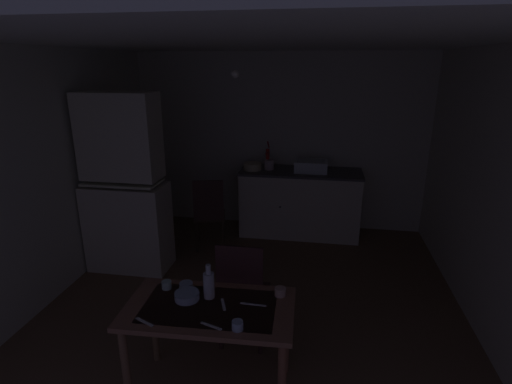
% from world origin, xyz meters
% --- Properties ---
extents(ground_plane, '(5.23, 5.23, 0.00)m').
position_xyz_m(ground_plane, '(0.00, 0.00, 0.00)').
color(ground_plane, brown).
extents(wall_back, '(4.22, 0.10, 2.50)m').
position_xyz_m(wall_back, '(0.00, 2.16, 1.25)').
color(wall_back, beige).
rests_on(wall_back, ground).
extents(wall_left, '(0.10, 4.33, 2.50)m').
position_xyz_m(wall_left, '(-2.11, 0.00, 1.25)').
color(wall_left, beige).
rests_on(wall_left, ground).
extents(wall_right, '(0.10, 4.33, 2.50)m').
position_xyz_m(wall_right, '(2.11, 0.00, 1.25)').
color(wall_right, beige).
rests_on(wall_right, ground).
extents(ceiling_slab, '(4.22, 4.33, 0.10)m').
position_xyz_m(ceiling_slab, '(0.00, 0.00, 2.55)').
color(ceiling_slab, silver).
extents(hutch_cabinet, '(0.92, 0.46, 2.05)m').
position_xyz_m(hutch_cabinet, '(-1.58, 0.47, 0.96)').
color(hutch_cabinet, beige).
rests_on(hutch_cabinet, ground).
extents(counter_cabinet, '(1.67, 0.64, 0.93)m').
position_xyz_m(counter_cabinet, '(0.34, 1.79, 0.46)').
color(counter_cabinet, beige).
rests_on(counter_cabinet, ground).
extents(sink_basin, '(0.44, 0.34, 0.15)m').
position_xyz_m(sink_basin, '(0.47, 1.79, 1.00)').
color(sink_basin, white).
rests_on(sink_basin, counter_cabinet).
extents(hand_pump, '(0.05, 0.27, 0.39)m').
position_xyz_m(hand_pump, '(-0.13, 1.84, 1.10)').
color(hand_pump, '#B21E19').
rests_on(hand_pump, counter_cabinet).
extents(mixing_bowl_counter, '(0.25, 0.25, 0.09)m').
position_xyz_m(mixing_bowl_counter, '(-0.33, 1.74, 0.97)').
color(mixing_bowl_counter, beige).
rests_on(mixing_bowl_counter, counter_cabinet).
extents(stoneware_crock, '(0.13, 0.13, 0.14)m').
position_xyz_m(stoneware_crock, '(-0.10, 1.80, 0.99)').
color(stoneware_crock, beige).
rests_on(stoneware_crock, counter_cabinet).
extents(dining_table, '(1.20, 0.69, 0.72)m').
position_xyz_m(dining_table, '(-0.12, -1.23, 0.62)').
color(dining_table, brown).
rests_on(dining_table, ground).
extents(chair_far_side, '(0.40, 0.40, 0.98)m').
position_xyz_m(chair_far_side, '(0.01, -0.68, 0.52)').
color(chair_far_side, '#3B221D').
rests_on(chair_far_side, ground).
extents(chair_by_counter, '(0.49, 0.49, 0.97)m').
position_xyz_m(chair_by_counter, '(-0.78, 1.10, 0.50)').
color(chair_by_counter, '#38281A').
rests_on(chair_by_counter, ground).
extents(serving_bowl_wide, '(0.10, 0.10, 0.04)m').
position_xyz_m(serving_bowl_wide, '(-0.36, -1.02, 0.74)').
color(serving_bowl_wide, '#9EB2C6').
rests_on(serving_bowl_wide, dining_table).
extents(soup_bowl_small, '(0.18, 0.18, 0.05)m').
position_xyz_m(soup_bowl_small, '(-0.30, -1.17, 0.75)').
color(soup_bowl_small, '#9EB2C6').
rests_on(soup_bowl_small, dining_table).
extents(teacup_mint, '(0.07, 0.07, 0.06)m').
position_xyz_m(teacup_mint, '(0.13, -1.44, 0.75)').
color(teacup_mint, '#9EB2C6').
rests_on(teacup_mint, dining_table).
extents(mug_dark, '(0.07, 0.07, 0.06)m').
position_xyz_m(mug_dark, '(-0.50, -1.05, 0.75)').
color(mug_dark, '#ADD1C1').
rests_on(mug_dark, dining_table).
extents(teacup_cream, '(0.08, 0.08, 0.06)m').
position_xyz_m(teacup_cream, '(0.36, -1.01, 0.75)').
color(teacup_cream, tan).
rests_on(teacup_cream, dining_table).
extents(glass_bottle, '(0.08, 0.08, 0.26)m').
position_xyz_m(glass_bottle, '(-0.15, -1.12, 0.83)').
color(glass_bottle, '#B7BCC1').
rests_on(glass_bottle, dining_table).
extents(table_knife, '(0.19, 0.02, 0.00)m').
position_xyz_m(table_knife, '(0.18, -1.16, 0.73)').
color(table_knife, silver).
rests_on(table_knife, dining_table).
extents(teaspoon_near_bowl, '(0.07, 0.14, 0.00)m').
position_xyz_m(teaspoon_near_bowl, '(-0.03, -1.19, 0.73)').
color(teaspoon_near_bowl, beige).
rests_on(teaspoon_near_bowl, dining_table).
extents(teaspoon_by_cup, '(0.15, 0.08, 0.00)m').
position_xyz_m(teaspoon_by_cup, '(-0.48, -1.47, 0.73)').
color(teaspoon_by_cup, beige).
rests_on(teaspoon_by_cup, dining_table).
extents(serving_spoon, '(0.16, 0.07, 0.00)m').
position_xyz_m(serving_spoon, '(-0.04, -1.44, 0.73)').
color(serving_spoon, beige).
rests_on(serving_spoon, dining_table).
extents(pendant_bulb, '(0.08, 0.08, 0.08)m').
position_xyz_m(pendant_bulb, '(-0.24, 0.33, 2.24)').
color(pendant_bulb, '#F9EFCC').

